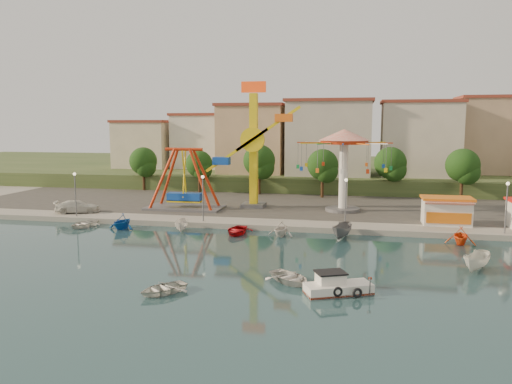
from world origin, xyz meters
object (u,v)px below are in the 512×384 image
(rowboat_a, at_px, (290,277))
(skiff, at_px, (477,262))
(kamikaze_tower, at_px, (257,149))
(cabin_motorboat, at_px, (337,287))
(van, at_px, (77,207))
(wave_swinger, at_px, (344,152))
(pirate_ship_ride, at_px, (184,180))

(rowboat_a, height_order, skiff, skiff)
(kamikaze_tower, relative_size, cabin_motorboat, 3.35)
(van, bearing_deg, wave_swinger, -98.95)
(rowboat_a, bearing_deg, wave_swinger, 38.24)
(pirate_ship_ride, relative_size, cabin_motorboat, 2.03)
(pirate_ship_ride, relative_size, van, 1.87)
(rowboat_a, relative_size, skiff, 0.98)
(cabin_motorboat, bearing_deg, kamikaze_tower, 86.83)
(pirate_ship_ride, bearing_deg, cabin_motorboat, -52.78)
(pirate_ship_ride, xyz_separation_m, rowboat_a, (17.38, -25.82, -3.99))
(wave_swinger, height_order, skiff, wave_swinger)
(skiff, bearing_deg, cabin_motorboat, -114.31)
(kamikaze_tower, distance_m, wave_swinger, 11.36)
(cabin_motorboat, bearing_deg, pirate_ship_ride, 102.76)
(wave_swinger, xyz_separation_m, van, (-32.55, -7.93, -6.82))
(skiff, bearing_deg, rowboat_a, -126.79)
(pirate_ship_ride, height_order, van, pirate_ship_ride)
(skiff, bearing_deg, van, -167.87)
(rowboat_a, distance_m, skiff, 15.39)
(pirate_ship_ride, relative_size, kamikaze_tower, 0.61)
(cabin_motorboat, relative_size, rowboat_a, 1.27)
(rowboat_a, bearing_deg, kamikaze_tower, 60.33)
(kamikaze_tower, relative_size, skiff, 4.17)
(kamikaze_tower, distance_m, van, 23.88)
(rowboat_a, xyz_separation_m, skiff, (14.19, 5.94, 0.36))
(kamikaze_tower, bearing_deg, skiff, -45.45)
(cabin_motorboat, height_order, rowboat_a, cabin_motorboat)
(wave_swinger, bearing_deg, kamikaze_tower, 177.41)
(kamikaze_tower, xyz_separation_m, van, (-21.21, -8.45, -7.00))
(kamikaze_tower, distance_m, skiff, 33.14)
(cabin_motorboat, xyz_separation_m, van, (-33.11, 22.11, 0.94))
(pirate_ship_ride, distance_m, van, 13.71)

